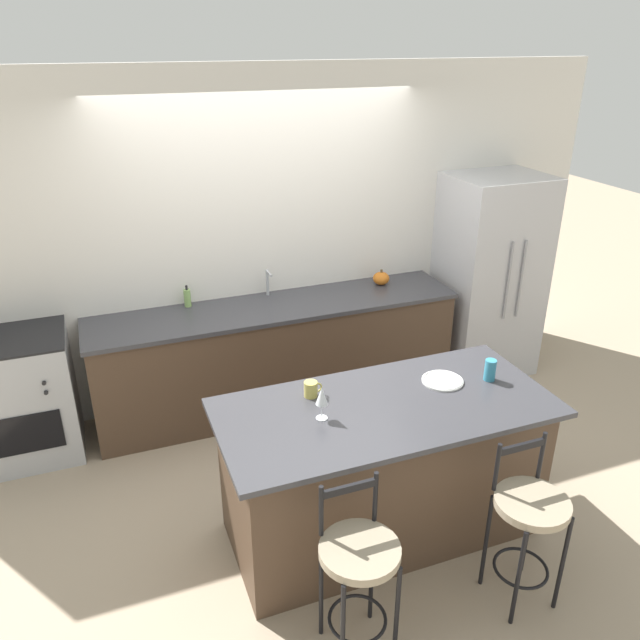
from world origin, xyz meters
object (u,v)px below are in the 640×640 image
at_px(bar_stool_far, 528,518).
at_px(coffee_mug, 311,389).
at_px(dinner_plate, 443,380).
at_px(pumpkin_decoration, 381,278).
at_px(refrigerator, 488,276).
at_px(bar_stool_near, 359,566).
at_px(oven_range, 20,398).
at_px(wine_glass, 322,397).
at_px(soap_bottle, 187,298).
at_px(tumbler_cup, 490,370).

distance_m(bar_stool_far, coffee_mug, 1.38).
xyz_separation_m(dinner_plate, pumpkin_decoration, (0.38, 1.65, 0.04)).
relative_size(bar_stool_far, pumpkin_decoration, 6.88).
height_order(refrigerator, bar_stool_near, refrigerator).
distance_m(refrigerator, oven_range, 3.95).
relative_size(oven_range, pumpkin_decoration, 6.78).
xyz_separation_m(dinner_plate, wine_glass, (-0.84, -0.11, 0.13)).
xyz_separation_m(bar_stool_far, wine_glass, (-0.88, 0.75, 0.51)).
height_order(dinner_plate, pumpkin_decoration, pumpkin_decoration).
height_order(refrigerator, pumpkin_decoration, refrigerator).
xyz_separation_m(bar_stool_far, dinner_plate, (-0.04, 0.86, 0.38)).
xyz_separation_m(dinner_plate, soap_bottle, (-1.26, 1.76, 0.05)).
height_order(oven_range, bar_stool_far, bar_stool_far).
bearing_deg(tumbler_cup, oven_range, 150.29).
xyz_separation_m(tumbler_cup, pumpkin_decoration, (0.10, 1.73, -0.02)).
relative_size(wine_glass, coffee_mug, 1.77).
xyz_separation_m(refrigerator, oven_range, (-3.93, 0.03, -0.43)).
height_order(bar_stool_far, dinner_plate, bar_stool_far).
bearing_deg(refrigerator, dinner_plate, -132.48).
bearing_deg(oven_range, coffee_mug, -38.99).
xyz_separation_m(dinner_plate, coffee_mug, (-0.82, 0.13, 0.04)).
xyz_separation_m(bar_stool_far, coffee_mug, (-0.86, 0.99, 0.42)).
height_order(wine_glass, pumpkin_decoration, wine_glass).
distance_m(pumpkin_decoration, soap_bottle, 1.65).
bearing_deg(tumbler_cup, refrigerator, 55.37).
bearing_deg(dinner_plate, tumbler_cup, -16.06).
relative_size(dinner_plate, tumbler_cup, 1.86).
height_order(bar_stool_near, pumpkin_decoration, pumpkin_decoration).
bearing_deg(pumpkin_decoration, dinner_plate, -102.98).
bearing_deg(tumbler_cup, bar_stool_far, -107.18).
relative_size(wine_glass, pumpkin_decoration, 1.42).
bearing_deg(bar_stool_far, wine_glass, 139.85).
bearing_deg(oven_range, dinner_plate, -31.05).
height_order(pumpkin_decoration, soap_bottle, soap_bottle).
relative_size(oven_range, bar_stool_near, 0.99).
bearing_deg(bar_stool_near, pumpkin_decoration, 62.21).
bearing_deg(bar_stool_near, wine_glass, 83.03).
bearing_deg(wine_glass, dinner_plate, 7.58).
bearing_deg(bar_stool_far, oven_range, 137.30).
relative_size(bar_stool_far, dinner_plate, 3.79).
height_order(bar_stool_near, coffee_mug, coffee_mug).
bearing_deg(dinner_plate, soap_bottle, 125.55).
height_order(bar_stool_far, pumpkin_decoration, pumpkin_decoration).
bearing_deg(bar_stool_far, bar_stool_near, 178.87).
distance_m(tumbler_cup, soap_bottle, 2.41).
bearing_deg(coffee_mug, pumpkin_decoration, 51.77).
relative_size(coffee_mug, soap_bottle, 0.64).
bearing_deg(tumbler_cup, pumpkin_decoration, 86.76).
height_order(bar_stool_near, bar_stool_far, same).
distance_m(dinner_plate, soap_bottle, 2.17).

